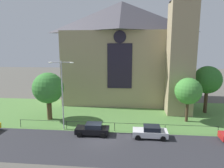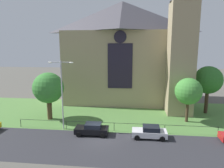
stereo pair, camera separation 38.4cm
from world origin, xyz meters
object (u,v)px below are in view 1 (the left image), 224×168
(tree_left_near, at_px, (48,88))
(tree_right_near, at_px, (188,91))
(parked_car_white, at_px, (150,132))
(tree_right_far, at_px, (207,80))
(streetlamp_near, at_px, (62,87))
(parked_car_black, at_px, (93,129))
(church_building, at_px, (125,51))

(tree_left_near, relative_size, tree_right_near, 1.10)
(tree_right_near, height_order, parked_car_white, tree_right_near)
(tree_left_near, relative_size, tree_right_far, 0.91)
(tree_right_far, xyz_separation_m, parked_car_white, (-10.22, -10.88, -4.88))
(tree_left_near, xyz_separation_m, tree_right_near, (20.80, 1.06, -0.26))
(tree_left_near, bearing_deg, streetlamp_near, -46.17)
(streetlamp_near, relative_size, parked_car_white, 2.20)
(tree_left_near, height_order, parked_car_black, tree_left_near)
(tree_right_far, relative_size, parked_car_black, 1.88)
(parked_car_black, bearing_deg, tree_left_near, -33.82)
(church_building, bearing_deg, parked_car_black, -101.13)
(tree_left_near, height_order, streetlamp_near, streetlamp_near)
(tree_right_near, distance_m, streetlamp_near, 18.00)
(streetlamp_near, distance_m, parked_car_black, 6.74)
(tree_right_far, xyz_separation_m, streetlamp_near, (-21.65, -9.38, 0.18))
(tree_right_near, xyz_separation_m, streetlamp_near, (-17.34, -4.67, 1.17))
(parked_car_black, xyz_separation_m, parked_car_white, (7.18, -0.16, 0.00))
(tree_right_far, bearing_deg, parked_car_black, -148.35)
(tree_right_far, bearing_deg, tree_right_near, -132.44)
(tree_right_near, bearing_deg, streetlamp_near, -164.92)
(streetlamp_near, distance_m, parked_car_white, 12.58)
(church_building, height_order, tree_right_near, church_building)
(church_building, distance_m, streetlamp_near, 18.41)
(tree_right_far, relative_size, streetlamp_near, 0.86)
(church_building, distance_m, parked_car_black, 20.19)
(parked_car_white, bearing_deg, streetlamp_near, -6.85)
(tree_left_near, bearing_deg, tree_right_far, 12.94)
(parked_car_black, bearing_deg, streetlamp_near, -18.70)
(tree_right_far, bearing_deg, church_building, 154.24)
(tree_left_near, bearing_deg, parked_car_black, -32.75)
(tree_right_far, height_order, parked_car_white, tree_right_far)
(tree_right_far, bearing_deg, parked_car_white, -133.21)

